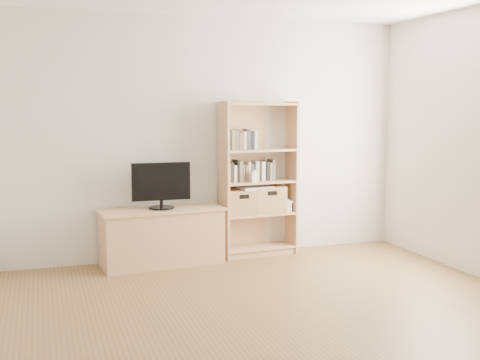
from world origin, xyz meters
name	(u,v)px	position (x,y,z in m)	size (l,w,h in m)	color
floor	(300,336)	(0.00, 0.00, 0.00)	(4.50, 5.00, 0.01)	brown
back_wall	(207,138)	(0.00, 2.50, 1.30)	(4.50, 0.02, 2.60)	beige
tv_stand	(162,238)	(-0.56, 2.27, 0.28)	(1.24, 0.46, 0.57)	tan
bookshelf	(258,179)	(0.54, 2.35, 0.85)	(0.85, 0.30, 1.70)	tan
television	(161,186)	(-0.56, 2.27, 0.83)	(0.61, 0.05, 0.48)	black
books_row_mid	(258,170)	(0.54, 2.37, 0.94)	(0.84, 0.16, 0.23)	#B1AC97
books_row_upper	(242,141)	(0.35, 2.35, 1.28)	(0.37, 0.14, 0.19)	#B1AC97
baby_monitor	(254,177)	(0.45, 2.25, 0.89)	(0.06, 0.04, 0.11)	white
basket_left	(240,202)	(0.31, 2.33, 0.61)	(0.33, 0.27, 0.27)	tan
basket_right	(267,199)	(0.64, 2.35, 0.62)	(0.36, 0.29, 0.29)	tan
laptop	(255,188)	(0.48, 2.33, 0.76)	(0.35, 0.25, 0.03)	silver
magazine_stack	(282,206)	(0.83, 2.37, 0.53)	(0.17, 0.25, 0.12)	beige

